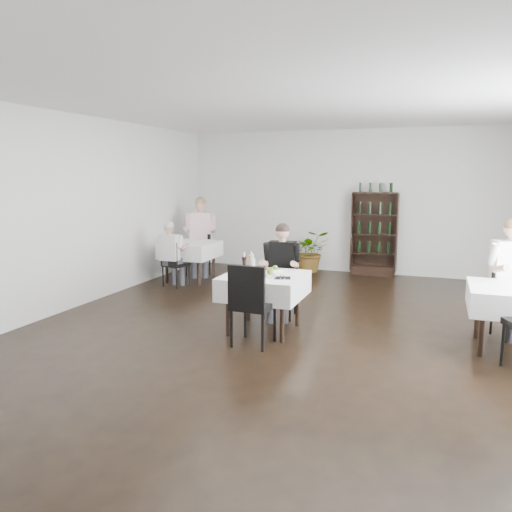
{
  "coord_description": "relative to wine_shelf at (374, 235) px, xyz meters",
  "views": [
    {
      "loc": [
        1.82,
        -6.1,
        2.08
      ],
      "look_at": [
        -0.49,
        0.2,
        0.98
      ],
      "focal_mm": 35.0,
      "sensor_mm": 36.0,
      "label": 1
    }
  ],
  "objects": [
    {
      "name": "napkin_cutlery",
      "position": [
        -0.6,
        -4.46,
        -0.07
      ],
      "size": [
        0.24,
        0.22,
        0.02
      ],
      "color": "black",
      "rests_on": "main_table"
    },
    {
      "name": "pilsner_lager",
      "position": [
        -1.13,
        -4.2,
        0.04
      ],
      "size": [
        0.07,
        0.07,
        0.28
      ],
      "color": "#B9832F",
      "rests_on": "main_table"
    },
    {
      "name": "wine_shelf",
      "position": [
        0.0,
        0.0,
        0.0
      ],
      "size": [
        0.9,
        0.28,
        1.75
      ],
      "color": "black",
      "rests_on": "ground"
    },
    {
      "name": "coke_bottle",
      "position": [
        -1.06,
        -4.33,
        0.03
      ],
      "size": [
        0.07,
        0.07,
        0.26
      ],
      "color": "silver",
      "rests_on": "main_table"
    },
    {
      "name": "main_chair_near",
      "position": [
        -0.85,
        -4.95,
        -0.26
      ],
      "size": [
        0.49,
        0.49,
        1.02
      ],
      "color": "black",
      "rests_on": "ground"
    },
    {
      "name": "diner_left_far",
      "position": [
        -3.36,
        -1.22,
        0.09
      ],
      "size": [
        0.7,
        0.74,
        1.61
      ],
      "color": "#42424A",
      "rests_on": "ground"
    },
    {
      "name": "room_shell",
      "position": [
        -0.6,
        -4.31,
        0.65
      ],
      "size": [
        9.0,
        9.0,
        9.0
      ],
      "color": "black",
      "rests_on": "ground"
    },
    {
      "name": "diner_left_near",
      "position": [
        -3.35,
        -2.46,
        -0.13
      ],
      "size": [
        0.47,
        0.46,
        1.24
      ],
      "color": "#42424A",
      "rests_on": "ground"
    },
    {
      "name": "plate_far",
      "position": [
        -0.9,
        -4.04,
        -0.06
      ],
      "size": [
        0.3,
        0.3,
        0.08
      ],
      "color": "white",
      "rests_on": "main_table"
    },
    {
      "name": "pilsner_dark",
      "position": [
        -1.16,
        -4.36,
        0.04
      ],
      "size": [
        0.07,
        0.07,
        0.29
      ],
      "color": "black",
      "rests_on": "main_table"
    },
    {
      "name": "left_chair_near",
      "position": [
        -3.34,
        -2.43,
        -0.35
      ],
      "size": [
        0.48,
        0.48,
        0.86
      ],
      "color": "black",
      "rests_on": "ground"
    },
    {
      "name": "main_chair_far",
      "position": [
        -0.91,
        -3.53,
        -0.29
      ],
      "size": [
        0.48,
        0.49,
        0.98
      ],
      "color": "black",
      "rests_on": "ground"
    },
    {
      "name": "diner_right_far",
      "position": [
        2.15,
        -3.38,
        0.04
      ],
      "size": [
        0.66,
        0.7,
        1.53
      ],
      "color": "#42424A",
      "rests_on": "ground"
    },
    {
      "name": "right_chair_far",
      "position": [
        2.15,
        -3.45,
        -0.34
      ],
      "size": [
        0.53,
        0.54,
        0.88
      ],
      "color": "black",
      "rests_on": "ground"
    },
    {
      "name": "left_table",
      "position": [
        -3.3,
        -1.81,
        -0.23
      ],
      "size": [
        0.98,
        0.98,
        0.77
      ],
      "color": "black",
      "rests_on": "ground"
    },
    {
      "name": "left_chair_far",
      "position": [
        -3.37,
        -1.25,
        -0.36
      ],
      "size": [
        0.46,
        0.46,
        0.86
      ],
      "color": "black",
      "rests_on": "ground"
    },
    {
      "name": "main_table",
      "position": [
        -0.9,
        -4.31,
        -0.23
      ],
      "size": [
        1.03,
        1.03,
        0.77
      ],
      "color": "black",
      "rests_on": "ground"
    },
    {
      "name": "plate_near",
      "position": [
        -0.85,
        -4.43,
        -0.06
      ],
      "size": [
        0.36,
        0.36,
        0.09
      ],
      "color": "white",
      "rests_on": "main_table"
    },
    {
      "name": "diner_main",
      "position": [
        -0.87,
        -3.65,
        -0.04
      ],
      "size": [
        0.55,
        0.56,
        1.39
      ],
      "color": "#42424A",
      "rests_on": "ground"
    },
    {
      "name": "potted_tree",
      "position": [
        -1.31,
        -0.11,
        -0.39
      ],
      "size": [
        1.0,
        0.93,
        0.9
      ],
      "primitive_type": "imported",
      "rotation": [
        0.0,
        0.0,
        0.33
      ],
      "color": "#266021",
      "rests_on": "ground"
    }
  ]
}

